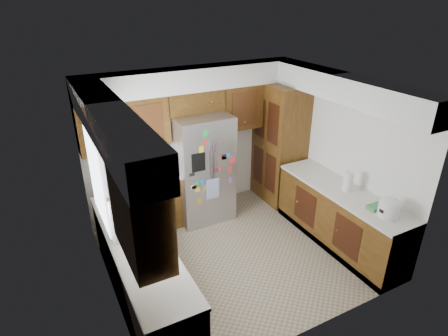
{
  "coord_description": "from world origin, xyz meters",
  "views": [
    {
      "loc": [
        -2.26,
        -3.89,
        3.53
      ],
      "look_at": [
        -0.04,
        0.35,
        1.26
      ],
      "focal_mm": 30.0,
      "sensor_mm": 36.0,
      "label": 1
    }
  ],
  "objects_px": {
    "fridge": "(202,168)",
    "paper_towel": "(348,182)",
    "pantry": "(279,144)",
    "rice_cooker": "(390,207)"
  },
  "relations": [
    {
      "from": "fridge",
      "to": "paper_towel",
      "type": "relative_size",
      "value": 6.29
    },
    {
      "from": "pantry",
      "to": "rice_cooker",
      "type": "bearing_deg",
      "value": -90.01
    },
    {
      "from": "rice_cooker",
      "to": "paper_towel",
      "type": "bearing_deg",
      "value": 88.01
    },
    {
      "from": "pantry",
      "to": "paper_towel",
      "type": "xyz_separation_m",
      "value": [
        0.03,
        -1.65,
        -0.01
      ]
    },
    {
      "from": "rice_cooker",
      "to": "pantry",
      "type": "bearing_deg",
      "value": 89.99
    },
    {
      "from": "pantry",
      "to": "rice_cooker",
      "type": "relative_size",
      "value": 7.45
    },
    {
      "from": "pantry",
      "to": "rice_cooker",
      "type": "xyz_separation_m",
      "value": [
        -0.0,
        -2.41,
        -0.03
      ]
    },
    {
      "from": "pantry",
      "to": "fridge",
      "type": "xyz_separation_m",
      "value": [
        -1.5,
        0.05,
        -0.17
      ]
    },
    {
      "from": "pantry",
      "to": "fridge",
      "type": "bearing_deg",
      "value": 177.94
    },
    {
      "from": "fridge",
      "to": "rice_cooker",
      "type": "xyz_separation_m",
      "value": [
        1.5,
        -2.46,
        0.15
      ]
    }
  ]
}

